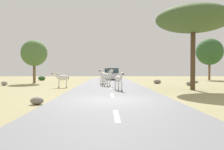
% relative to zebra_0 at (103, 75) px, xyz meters
% --- Properties ---
extents(ground_plane, '(90.00, 90.00, 0.00)m').
position_rel_zebra_0_xyz_m(ground_plane, '(0.62, -12.89, -1.01)').
color(ground_plane, '#998E60').
extents(road, '(6.00, 64.00, 0.05)m').
position_rel_zebra_0_xyz_m(road, '(0.73, -12.89, -0.98)').
color(road, slate).
rests_on(road, ground_plane).
extents(lane_markings, '(0.16, 56.00, 0.01)m').
position_rel_zebra_0_xyz_m(lane_markings, '(0.73, -13.89, -0.96)').
color(lane_markings, silver).
rests_on(lane_markings, road).
extents(zebra_0, '(0.87, 1.63, 1.61)m').
position_rel_zebra_0_xyz_m(zebra_0, '(0.00, 0.00, 0.00)').
color(zebra_0, silver).
rests_on(zebra_0, road).
extents(zebra_1, '(1.30, 1.32, 1.55)m').
position_rel_zebra_0_xyz_m(zebra_1, '(0.39, -3.26, -0.04)').
color(zebra_1, silver).
rests_on(zebra_1, road).
extents(zebra_2, '(0.71, 1.39, 1.37)m').
position_rel_zebra_0_xyz_m(zebra_2, '(1.27, -7.61, -0.14)').
color(zebra_2, silver).
rests_on(zebra_2, road).
extents(zebra_3, '(1.47, 0.53, 1.39)m').
position_rel_zebra_0_xyz_m(zebra_3, '(-3.45, -4.28, -0.18)').
color(zebra_3, silver).
rests_on(zebra_3, ground_plane).
extents(car_0, '(2.05, 4.35, 1.74)m').
position_rel_zebra_0_xyz_m(car_0, '(0.84, 15.89, -0.16)').
color(car_0, '#476B38').
rests_on(car_0, road).
extents(car_1, '(2.03, 4.34, 1.74)m').
position_rel_zebra_0_xyz_m(car_1, '(1.28, 10.59, -0.16)').
color(car_1, silver).
rests_on(car_1, road).
extents(tree_0, '(3.97, 3.97, 6.24)m').
position_rel_zebra_0_xyz_m(tree_0, '(15.83, 10.55, 3.24)').
color(tree_0, brown).
rests_on(tree_0, ground_plane).
extents(tree_1, '(5.57, 5.57, 6.29)m').
position_rel_zebra_0_xyz_m(tree_1, '(6.88, -6.82, 4.28)').
color(tree_1, '#4C3823').
rests_on(tree_1, ground_plane).
extents(tree_2, '(2.93, 2.93, 4.89)m').
position_rel_zebra_0_xyz_m(tree_2, '(-7.83, 2.34, 2.40)').
color(tree_2, brown).
rests_on(tree_2, ground_plane).
extents(bush_2, '(1.05, 0.95, 0.63)m').
position_rel_zebra_0_xyz_m(bush_2, '(-9.01, 9.59, -0.69)').
color(bush_2, '#2D5628').
rests_on(bush_2, ground_plane).
extents(rock_0, '(0.85, 0.66, 0.46)m').
position_rel_zebra_0_xyz_m(rock_0, '(5.93, 1.22, -0.78)').
color(rock_0, gray).
rests_on(rock_0, ground_plane).
extents(rock_1, '(0.59, 0.55, 0.43)m').
position_rel_zebra_0_xyz_m(rock_1, '(-9.60, -1.33, -0.79)').
color(rock_1, gray).
rests_on(rock_1, ground_plane).
extents(rock_2, '(0.54, 0.42, 0.28)m').
position_rel_zebra_0_xyz_m(rock_2, '(10.77, 2.63, -0.87)').
color(rock_2, gray).
rests_on(rock_2, ground_plane).
extents(rock_3, '(0.77, 0.83, 0.41)m').
position_rel_zebra_0_xyz_m(rock_3, '(8.51, -1.72, -0.80)').
color(rock_3, gray).
rests_on(rock_3, ground_plane).
extents(rock_4, '(0.58, 0.48, 0.33)m').
position_rel_zebra_0_xyz_m(rock_4, '(-2.63, -14.04, -0.84)').
color(rock_4, gray).
rests_on(rock_4, ground_plane).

